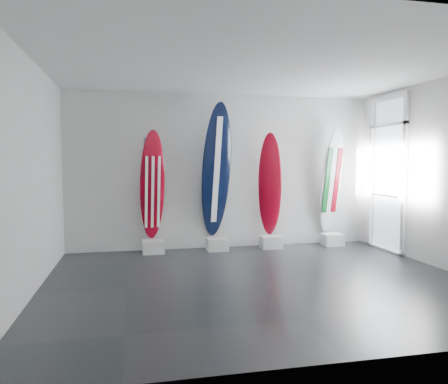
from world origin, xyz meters
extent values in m
plane|color=black|center=(0.00, 0.00, 0.00)|extent=(6.00, 6.00, 0.00)
plane|color=white|center=(0.00, 0.00, 3.00)|extent=(6.00, 6.00, 0.00)
plane|color=silver|center=(0.00, 2.50, 1.50)|extent=(6.00, 0.00, 6.00)
plane|color=silver|center=(0.00, -2.50, 1.50)|extent=(6.00, 0.00, 6.00)
plane|color=silver|center=(-3.00, 0.00, 1.50)|extent=(0.00, 5.00, 5.00)
plane|color=silver|center=(3.00, 0.00, 1.50)|extent=(0.00, 5.00, 5.00)
cube|color=white|center=(-1.40, 2.18, 0.12)|extent=(0.40, 0.30, 0.24)
ellipsoid|color=maroon|center=(-1.40, 2.28, 1.26)|extent=(0.51, 0.41, 2.04)
cube|color=white|center=(-0.19, 2.18, 0.12)|extent=(0.40, 0.30, 0.24)
ellipsoid|color=black|center=(-0.19, 2.28, 1.52)|extent=(0.68, 0.61, 2.57)
cube|color=white|center=(0.88, 2.18, 0.12)|extent=(0.40, 0.30, 0.24)
ellipsoid|color=maroon|center=(0.88, 2.28, 1.25)|extent=(0.52, 0.39, 2.02)
cube|color=white|center=(2.18, 2.18, 0.12)|extent=(0.40, 0.30, 0.24)
ellipsoid|color=white|center=(2.18, 2.28, 1.30)|extent=(0.57, 0.52, 2.14)
cube|color=silver|center=(-2.45, 2.48, 0.35)|extent=(0.09, 0.02, 0.13)
camera|label=1|loc=(-1.75, -5.68, 1.68)|focal=34.18mm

